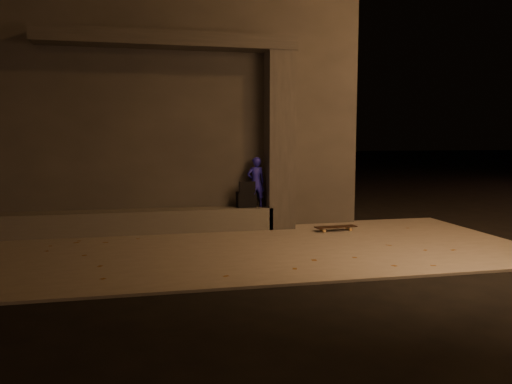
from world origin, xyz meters
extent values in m
plane|color=black|center=(0.00, 0.00, 0.00)|extent=(120.00, 120.00, 0.00)
cube|color=slate|center=(0.00, 2.00, 0.02)|extent=(11.00, 4.40, 0.04)
cube|color=#34312F|center=(-1.00, 6.50, 2.60)|extent=(9.00, 5.00, 5.20)
cube|color=#52504B|center=(-1.50, 3.75, 0.27)|extent=(6.00, 0.55, 0.45)
cube|color=#34312F|center=(1.70, 3.75, 1.84)|extent=(0.55, 0.55, 3.60)
cube|color=#34312F|center=(-0.50, 3.80, 3.78)|extent=(5.00, 0.70, 0.28)
imported|color=#1C189C|center=(1.20, 3.75, 1.00)|extent=(0.39, 0.27, 1.03)
cube|color=black|center=(1.00, 3.75, 0.65)|extent=(0.39, 0.26, 0.31)
cube|color=black|center=(1.00, 3.75, 0.92)|extent=(0.34, 0.06, 0.22)
cube|color=black|center=(2.71, 3.10, 0.13)|extent=(0.87, 0.28, 0.02)
cylinder|color=tan|center=(2.99, 3.20, 0.07)|extent=(0.06, 0.04, 0.06)
cylinder|color=tan|center=(3.00, 3.04, 0.07)|extent=(0.06, 0.04, 0.06)
cylinder|color=tan|center=(2.42, 3.16, 0.07)|extent=(0.06, 0.04, 0.06)
cylinder|color=tan|center=(2.43, 3.00, 0.07)|extent=(0.06, 0.04, 0.06)
cube|color=#99999E|center=(2.99, 3.12, 0.11)|extent=(0.07, 0.18, 0.02)
cube|color=#99999E|center=(2.42, 3.08, 0.11)|extent=(0.07, 0.18, 0.02)
camera|label=1|loc=(-0.99, -6.23, 1.92)|focal=35.00mm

